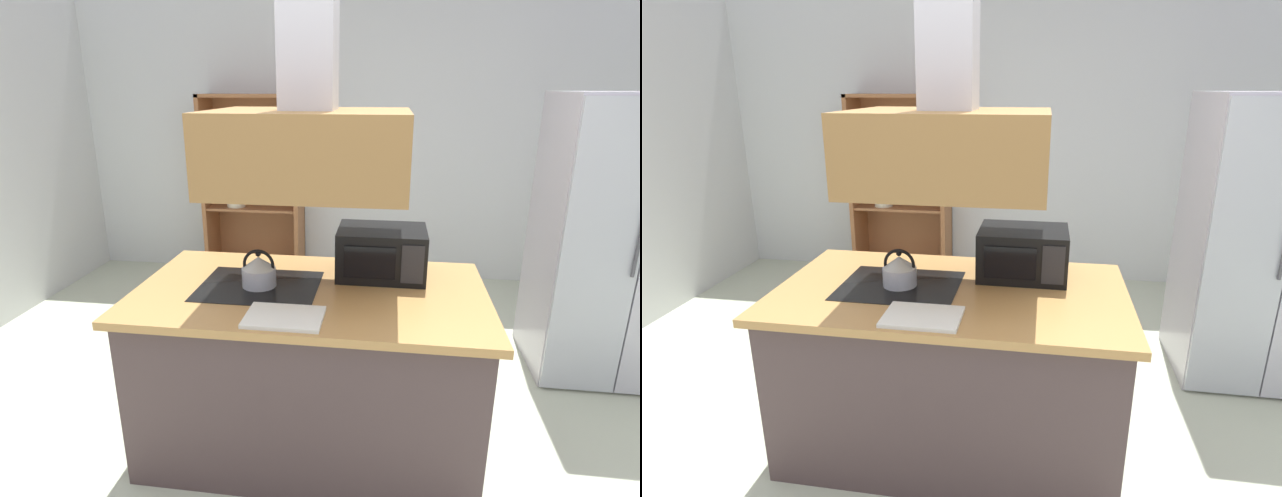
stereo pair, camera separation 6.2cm
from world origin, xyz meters
TOP-DOWN VIEW (x-y plane):
  - ground_plane at (0.00, 0.00)m, footprint 7.80×7.80m
  - wall_back at (0.00, 3.00)m, footprint 6.00×0.12m
  - kitchen_island at (-0.23, 0.31)m, footprint 1.75×1.00m
  - range_hood at (-0.23, 0.31)m, footprint 0.90×0.70m
  - refrigerator at (1.61, 1.35)m, footprint 0.90×0.77m
  - dish_cabinet at (-1.18, 2.78)m, footprint 0.95×0.40m
  - kettle at (-0.49, 0.31)m, footprint 0.17×0.17m
  - cutting_board at (-0.29, -0.04)m, footprint 0.34×0.24m
  - microwave at (0.12, 0.55)m, footprint 0.46×0.35m

SIDE VIEW (x-z plane):
  - ground_plane at x=0.00m, z-range 0.00..0.00m
  - kitchen_island at x=-0.23m, z-range 0.00..0.90m
  - dish_cabinet at x=-1.18m, z-range -0.10..1.70m
  - cutting_board at x=-0.29m, z-range 0.90..0.92m
  - refrigerator at x=1.61m, z-range 0.00..1.84m
  - kettle at x=-0.49m, z-range 0.89..1.08m
  - microwave at x=0.12m, z-range 0.90..1.16m
  - wall_back at x=0.00m, z-range 0.00..2.70m
  - range_hood at x=-0.23m, z-range 1.06..2.36m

